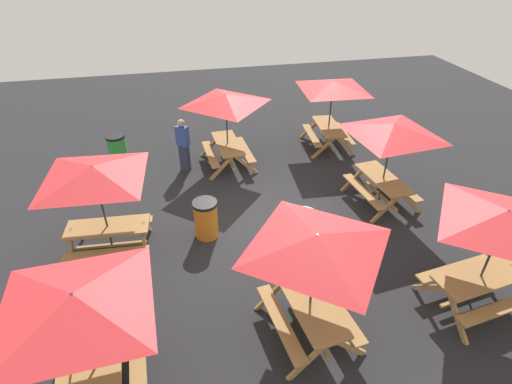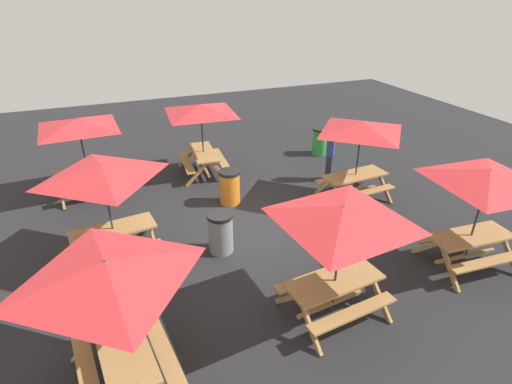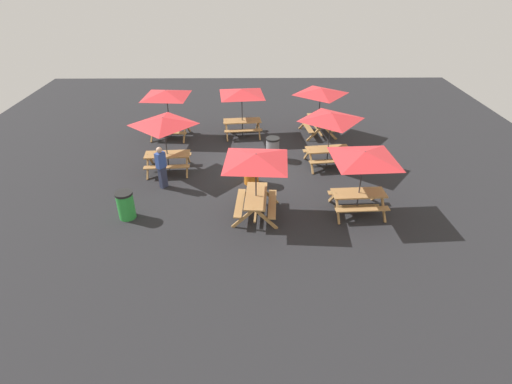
% 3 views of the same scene
% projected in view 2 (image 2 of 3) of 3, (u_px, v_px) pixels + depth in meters
% --- Properties ---
extents(ground_plane, '(27.79, 27.79, 0.00)m').
position_uv_depth(ground_plane, '(250.00, 224.00, 10.32)').
color(ground_plane, '#232326').
rests_on(ground_plane, ground).
extents(picnic_table_0, '(2.24, 2.24, 2.34)m').
position_uv_depth(picnic_table_0, '(108.00, 280.00, 5.35)').
color(picnic_table_0, '#A87A44').
rests_on(picnic_table_0, ground).
extents(picnic_table_1, '(2.82, 2.82, 2.34)m').
position_uv_depth(picnic_table_1, '(487.00, 184.00, 7.94)').
color(picnic_table_1, '#A87A44').
rests_on(picnic_table_1, ground).
extents(picnic_table_2, '(2.82, 2.82, 2.34)m').
position_uv_depth(picnic_table_2, '(201.00, 114.00, 12.20)').
color(picnic_table_2, '#A87A44').
rests_on(picnic_table_2, ground).
extents(picnic_table_3, '(2.81, 2.81, 2.34)m').
position_uv_depth(picnic_table_3, '(342.00, 222.00, 6.64)').
color(picnic_table_3, '#A87A44').
rests_on(picnic_table_3, ground).
extents(picnic_table_4, '(2.82, 2.82, 2.34)m').
position_uv_depth(picnic_table_4, '(79.00, 129.00, 10.94)').
color(picnic_table_4, '#A87A44').
rests_on(picnic_table_4, ground).
extents(picnic_table_5, '(2.24, 2.24, 2.34)m').
position_uv_depth(picnic_table_5, '(103.00, 178.00, 8.17)').
color(picnic_table_5, '#A87A44').
rests_on(picnic_table_5, ground).
extents(picnic_table_6, '(2.13, 2.13, 2.34)m').
position_uv_depth(picnic_table_6, '(361.00, 133.00, 10.67)').
color(picnic_table_6, '#A87A44').
rests_on(picnic_table_6, ground).
extents(trash_bin_gray, '(0.59, 0.59, 0.98)m').
position_uv_depth(trash_bin_gray, '(221.00, 233.00, 9.08)').
color(trash_bin_gray, gray).
rests_on(trash_bin_gray, ground).
extents(trash_bin_green, '(0.59, 0.59, 0.98)m').
position_uv_depth(trash_bin_green, '(320.00, 141.00, 14.41)').
color(trash_bin_green, green).
rests_on(trash_bin_green, ground).
extents(trash_bin_orange, '(0.59, 0.59, 0.98)m').
position_uv_depth(trash_bin_orange, '(230.00, 187.00, 11.14)').
color(trash_bin_orange, orange).
rests_on(trash_bin_orange, ground).
extents(person_standing, '(0.39, 0.42, 1.67)m').
position_uv_depth(person_standing, '(330.00, 154.00, 12.28)').
color(person_standing, '#2D334C').
rests_on(person_standing, ground).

